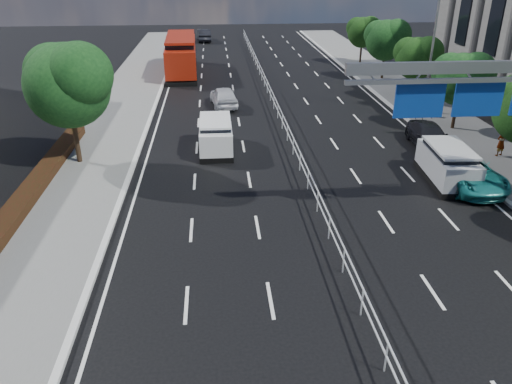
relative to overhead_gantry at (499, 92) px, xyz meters
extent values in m
cube|color=silver|center=(-6.74, 12.45, -4.61)|extent=(0.05, 85.00, 0.05)
cube|color=silver|center=(-6.74, 12.45, -5.06)|extent=(0.05, 85.00, 0.05)
cube|color=gray|center=(-1.14, -0.05, 0.99)|extent=(10.20, 0.25, 0.45)
cube|color=gray|center=(-1.14, -0.05, 0.49)|extent=(10.20, 0.18, 0.18)
cube|color=navy|center=(-0.74, 0.13, -0.31)|extent=(2.00, 0.08, 1.40)
cube|color=white|center=(-0.74, 0.18, -0.31)|extent=(1.80, 0.02, 1.20)
cube|color=navy|center=(-3.14, 0.13, -0.31)|extent=(2.00, 0.08, 1.40)
cube|color=white|center=(-3.14, 0.18, -0.31)|extent=(1.80, 0.02, 1.20)
cylinder|color=gray|center=(4.06, 15.95, -1.11)|extent=(0.16, 0.16, 9.00)
cylinder|color=black|center=(-18.74, 7.95, -3.86)|extent=(0.28, 0.28, 3.50)
sphere|color=black|center=(-18.74, 7.95, -1.27)|extent=(4.40, 4.40, 4.40)
sphere|color=black|center=(-17.86, 7.29, -0.57)|extent=(3.30, 3.30, 3.30)
sphere|color=black|center=(-19.51, 8.61, -0.71)|extent=(3.08, 3.08, 3.08)
cylinder|color=black|center=(4.46, 11.95, -4.26)|extent=(0.22, 0.22, 2.70)
sphere|color=black|center=(4.46, 11.95, -2.26)|extent=(3.30, 3.30, 3.30)
sphere|color=black|center=(5.12, 11.45, -1.72)|extent=(2.48, 2.48, 2.47)
sphere|color=black|center=(3.88, 12.44, -1.83)|extent=(2.31, 2.31, 2.31)
cylinder|color=black|center=(4.46, 19.45, -4.28)|extent=(0.21, 0.21, 2.65)
sphere|color=black|center=(4.46, 19.45, -2.32)|extent=(3.20, 3.20, 3.20)
sphere|color=black|center=(5.10, 18.97, -1.79)|extent=(2.40, 2.40, 2.40)
sphere|color=black|center=(3.90, 19.93, -1.90)|extent=(2.24, 2.24, 2.24)
cylinder|color=black|center=(4.46, 26.95, -4.18)|extent=(0.23, 0.23, 2.85)
sphere|color=black|center=(4.46, 26.95, -2.07)|extent=(3.60, 3.60, 3.60)
sphere|color=black|center=(5.18, 26.41, -1.50)|extent=(2.70, 2.70, 2.70)
sphere|color=black|center=(3.83, 27.49, -1.62)|extent=(2.52, 2.52, 2.52)
cylinder|color=black|center=(4.46, 34.45, -4.31)|extent=(0.21, 0.21, 2.60)
sphere|color=black|center=(4.46, 34.45, -2.38)|extent=(3.10, 3.10, 3.10)
sphere|color=black|center=(5.08, 33.98, -1.86)|extent=(2.32, 2.33, 2.32)
sphere|color=black|center=(3.92, 34.91, -1.97)|extent=(2.17, 2.17, 2.17)
cube|color=black|center=(-11.18, 9.45, -5.45)|extent=(1.90, 4.38, 0.31)
cube|color=white|center=(-11.18, 9.45, -4.69)|extent=(1.86, 4.30, 1.29)
cube|color=black|center=(-11.18, 9.45, -4.05)|extent=(1.71, 3.10, 0.57)
cube|color=white|center=(-11.18, 9.45, -3.76)|extent=(1.79, 3.35, 0.11)
cylinder|color=black|center=(-11.96, 8.03, -5.28)|extent=(0.27, 0.64, 0.64)
cylinder|color=black|center=(-10.40, 8.03, -5.28)|extent=(0.27, 0.64, 0.64)
cylinder|color=black|center=(-11.96, 10.86, -5.28)|extent=(0.27, 0.64, 0.64)
cylinder|color=black|center=(-10.40, 10.87, -5.28)|extent=(0.27, 0.64, 0.64)
cube|color=black|center=(-14.24, 31.48, -5.43)|extent=(3.19, 11.90, 0.35)
cube|color=maroon|center=(-14.24, 31.48, -3.91)|extent=(3.13, 11.67, 2.40)
cube|color=black|center=(-14.24, 31.48, -2.71)|extent=(2.81, 8.42, 1.06)
cube|color=maroon|center=(-14.24, 31.48, -2.18)|extent=(2.94, 9.12, 0.21)
cylinder|color=black|center=(-15.27, 27.62, -5.24)|extent=(0.33, 0.74, 0.73)
cylinder|color=black|center=(-12.96, 27.69, -5.24)|extent=(0.33, 0.74, 0.73)
cylinder|color=black|center=(-15.52, 35.26, -5.24)|extent=(0.33, 0.74, 0.73)
cylinder|color=black|center=(-13.20, 35.34, -5.24)|extent=(0.33, 0.74, 0.73)
imported|color=silver|center=(-10.47, 19.08, -4.86)|extent=(2.29, 4.55, 1.49)
imported|color=black|center=(-12.31, 51.79, -4.83)|extent=(2.03, 4.85, 1.56)
cube|color=black|center=(0.45, 3.95, -5.45)|extent=(2.24, 4.63, 0.31)
cube|color=#A6A9AD|center=(0.45, 3.95, -4.71)|extent=(2.20, 4.54, 1.27)
cube|color=black|center=(0.45, 3.95, -4.07)|extent=(1.95, 3.29, 0.56)
cube|color=#A6A9AD|center=(0.45, 3.95, -3.79)|extent=(2.05, 3.56, 0.11)
cylinder|color=black|center=(-0.44, 2.56, -5.29)|extent=(0.32, 0.65, 0.63)
cylinder|color=black|center=(1.12, 2.44, -5.29)|extent=(0.32, 0.65, 0.63)
cylinder|color=black|center=(-0.22, 5.46, -5.29)|extent=(0.32, 0.65, 0.63)
cylinder|color=black|center=(1.34, 5.34, -5.29)|extent=(0.32, 0.65, 0.63)
imported|color=#1A7878|center=(1.12, 3.51, -4.84)|extent=(2.85, 5.63, 1.53)
imported|color=black|center=(1.56, 8.95, -4.94)|extent=(2.18, 4.73, 1.34)
imported|color=gray|center=(4.86, 6.83, -4.64)|extent=(0.71, 0.60, 1.66)
imported|color=gray|center=(2.91, 15.30, -4.63)|extent=(0.90, 0.75, 1.67)
camera|label=1|loc=(-11.16, -18.50, 4.82)|focal=35.00mm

